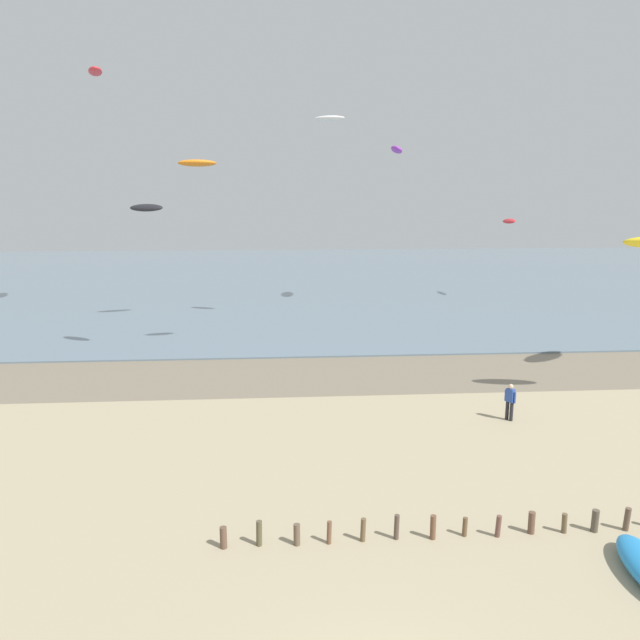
{
  "coord_description": "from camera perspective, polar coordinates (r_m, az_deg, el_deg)",
  "views": [
    {
      "loc": [
        -1.9,
        -9.85,
        10.28
      ],
      "look_at": [
        -0.32,
        12.26,
        5.59
      ],
      "focal_mm": 34.62,
      "sensor_mm": 36.0,
      "label": 1
    }
  ],
  "objects": [
    {
      "name": "kite_aloft_4",
      "position": [
        54.62,
        -20.06,
        20.78
      ],
      "size": [
        1.92,
        3.38,
        0.58
      ],
      "primitive_type": "ellipsoid",
      "rotation": [
        -0.07,
        0.0,
        5.0
      ],
      "color": "red"
    },
    {
      "name": "person_mid_beach",
      "position": [
        29.42,
        17.15,
        -7.15
      ],
      "size": [
        0.39,
        0.48,
        1.71
      ],
      "color": "#232328",
      "rests_on": "ground"
    },
    {
      "name": "sea",
      "position": [
        72.83,
        -2.55,
        3.86
      ],
      "size": [
        160.0,
        70.0,
        0.1
      ],
      "primitive_type": "cube",
      "color": "slate",
      "rests_on": "ground"
    },
    {
      "name": "wet_sand_strip",
      "position": [
        34.98,
        -0.79,
        -5.13
      ],
      "size": [
        120.0,
        7.39,
        0.01
      ],
      "primitive_type": "cube",
      "color": "#7A6D59",
      "rests_on": "ground"
    },
    {
      "name": "kite_aloft_8",
      "position": [
        60.36,
        17.08,
        8.73
      ],
      "size": [
        0.95,
        2.4,
        0.62
      ],
      "primitive_type": "ellipsoid",
      "rotation": [
        -0.36,
        0.0,
        1.62
      ],
      "color": "red"
    },
    {
      "name": "kite_aloft_0",
      "position": [
        54.61,
        7.09,
        15.36
      ],
      "size": [
        1.41,
        3.21,
        0.89
      ],
      "primitive_type": "ellipsoid",
      "rotation": [
        0.46,
        0.0,
        1.48
      ],
      "color": "purple"
    },
    {
      "name": "kite_aloft_7",
      "position": [
        46.39,
        0.87,
        18.15
      ],
      "size": [
        2.39,
        1.56,
        0.44
      ],
      "primitive_type": "ellipsoid",
      "rotation": [
        0.1,
        0.0,
        2.76
      ],
      "color": "white"
    },
    {
      "name": "kite_aloft_5",
      "position": [
        39.0,
        -15.77,
        9.96
      ],
      "size": [
        2.54,
        1.92,
        0.62
      ],
      "primitive_type": "ellipsoid",
      "rotation": [
        -0.33,
        0.0,
        2.64
      ],
      "color": "black"
    },
    {
      "name": "groyne_mid",
      "position": [
        20.07,
        13.56,
        -18.04
      ],
      "size": [
        14.54,
        0.35,
        0.8
      ],
      "color": "brown",
      "rests_on": "ground"
    },
    {
      "name": "kite_aloft_2",
      "position": [
        47.12,
        -11.27,
        14.04
      ],
      "size": [
        2.98,
        1.72,
        0.69
      ],
      "primitive_type": "ellipsoid",
      "rotation": [
        -0.29,
        0.0,
        0.28
      ],
      "color": "orange"
    }
  ]
}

